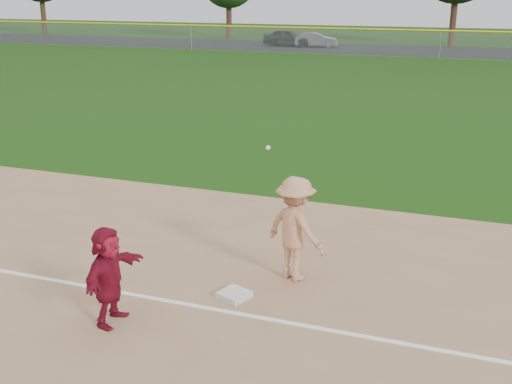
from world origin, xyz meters
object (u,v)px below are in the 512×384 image
(base_runner, at_px, (109,276))
(car_mid, at_px, (316,40))
(first_base, at_px, (234,295))
(car_left, at_px, (288,38))

(base_runner, relative_size, car_mid, 0.42)
(first_base, distance_m, car_left, 48.36)
(base_runner, relative_size, car_left, 0.36)
(car_left, bearing_deg, car_mid, -82.99)
(first_base, bearing_deg, car_left, 106.51)
(first_base, xyz_separation_m, car_left, (-13.74, 46.36, 0.68))
(car_mid, bearing_deg, base_runner, 174.74)
(base_runner, bearing_deg, first_base, -47.00)
(first_base, height_order, base_runner, base_runner)
(car_left, xyz_separation_m, car_mid, (2.47, 0.14, -0.13))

